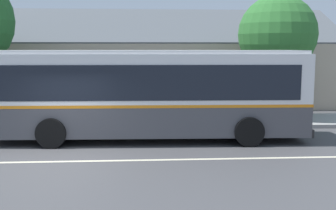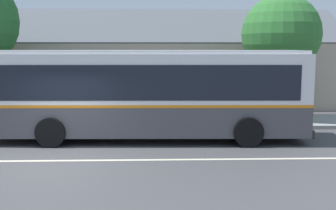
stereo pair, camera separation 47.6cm
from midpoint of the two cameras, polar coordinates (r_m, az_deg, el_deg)
name	(u,v)px [view 2 (the right image)]	position (r m, az deg, el deg)	size (l,w,h in m)	color
ground_plane	(56,161)	(12.79, -13.87, -7.35)	(300.00, 300.00, 0.00)	#424244
sidewalk_far	(88,122)	(18.55, -10.07, -2.35)	(60.00, 3.00, 0.15)	gray
lane_divider_stripe	(56,161)	(12.79, -13.87, -7.33)	(60.00, 0.16, 0.01)	beige
community_building	(96,71)	(26.29, -9.17, 4.57)	(28.43, 9.21, 6.65)	tan
transit_bus	(146,92)	(15.06, -2.13, 1.78)	(11.40, 2.99, 3.20)	#47474C
street_tree_primary	(281,35)	(19.79, 15.76, 9.14)	(3.54, 3.54, 5.67)	#4C3828
bus_stop_sign	(283,88)	(18.03, 16.07, 2.20)	(0.36, 0.07, 2.40)	gray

